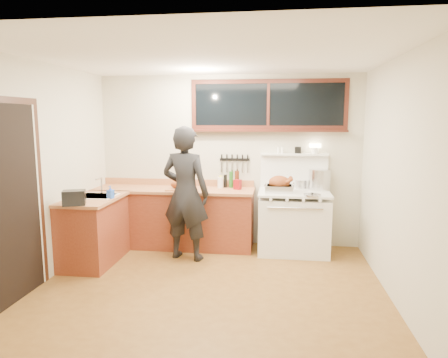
# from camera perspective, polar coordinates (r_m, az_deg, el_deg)

# --- Properties ---
(ground_plane) EXTENTS (4.00, 3.50, 0.02)m
(ground_plane) POSITION_cam_1_polar(r_m,az_deg,el_deg) (4.81, -1.98, -15.33)
(ground_plane) COLOR brown
(room_shell) EXTENTS (4.10, 3.60, 2.65)m
(room_shell) POSITION_cam_1_polar(r_m,az_deg,el_deg) (4.41, -2.09, 4.80)
(room_shell) COLOR beige
(room_shell) RESTS_ON ground
(counter_back) EXTENTS (2.44, 0.64, 1.00)m
(counter_back) POSITION_cam_1_polar(r_m,az_deg,el_deg) (6.17, -7.15, -5.41)
(counter_back) COLOR maroon
(counter_back) RESTS_ON ground
(counter_left) EXTENTS (0.64, 1.09, 0.90)m
(counter_left) POSITION_cam_1_polar(r_m,az_deg,el_deg) (5.72, -18.08, -6.92)
(counter_left) COLOR maroon
(counter_left) RESTS_ON ground
(sink_unit) EXTENTS (0.50, 0.45, 0.37)m
(sink_unit) POSITION_cam_1_polar(r_m,az_deg,el_deg) (5.69, -17.76, -2.89)
(sink_unit) COLOR white
(sink_unit) RESTS_ON counter_left
(vintage_stove) EXTENTS (1.02, 0.74, 1.58)m
(vintage_stove) POSITION_cam_1_polar(r_m,az_deg,el_deg) (5.94, 9.89, -5.90)
(vintage_stove) COLOR white
(vintage_stove) RESTS_ON ground
(back_window) EXTENTS (2.32, 0.13, 0.77)m
(back_window) POSITION_cam_1_polar(r_m,az_deg,el_deg) (6.06, 6.33, 9.71)
(back_window) COLOR black
(back_window) RESTS_ON room_shell
(left_doorway) EXTENTS (0.02, 1.04, 2.17)m
(left_doorway) POSITION_cam_1_polar(r_m,az_deg,el_deg) (4.74, -27.75, -2.80)
(left_doorway) COLOR black
(left_doorway) RESTS_ON ground
(knife_strip) EXTENTS (0.46, 0.03, 0.28)m
(knife_strip) POSITION_cam_1_polar(r_m,az_deg,el_deg) (6.13, 1.54, 2.70)
(knife_strip) COLOR black
(knife_strip) RESTS_ON room_shell
(man) EXTENTS (0.75, 0.58, 1.85)m
(man) POSITION_cam_1_polar(r_m,az_deg,el_deg) (5.51, -5.51, -2.07)
(man) COLOR black
(man) RESTS_ON ground
(soap_bottle) EXTENTS (0.09, 0.09, 0.17)m
(soap_bottle) POSITION_cam_1_polar(r_m,az_deg,el_deg) (5.47, -15.93, -1.82)
(soap_bottle) COLOR blue
(soap_bottle) RESTS_ON counter_left
(toaster) EXTENTS (0.31, 0.26, 0.18)m
(toaster) POSITION_cam_1_polar(r_m,az_deg,el_deg) (5.19, -20.63, -2.52)
(toaster) COLOR black
(toaster) RESTS_ON counter_left
(cutting_board) EXTENTS (0.43, 0.36, 0.13)m
(cutting_board) POSITION_cam_1_polar(r_m,az_deg,el_deg) (5.96, -6.61, -1.01)
(cutting_board) COLOR #AD6D44
(cutting_board) RESTS_ON counter_back
(roast_turkey) EXTENTS (0.43, 0.31, 0.24)m
(roast_turkey) POSITION_cam_1_polar(r_m,az_deg,el_deg) (5.77, 7.94, -0.88)
(roast_turkey) COLOR silver
(roast_turkey) RESTS_ON vintage_stove
(stockpot) EXTENTS (0.39, 0.39, 0.31)m
(stockpot) POSITION_cam_1_polar(r_m,az_deg,el_deg) (6.07, 13.51, -0.04)
(stockpot) COLOR silver
(stockpot) RESTS_ON vintage_stove
(saucepan) EXTENTS (0.22, 0.30, 0.13)m
(saucepan) POSITION_cam_1_polar(r_m,az_deg,el_deg) (6.13, 10.93, -0.72)
(saucepan) COLOR silver
(saucepan) RESTS_ON vintage_stove
(pot_lid) EXTENTS (0.30, 0.30, 0.04)m
(pot_lid) POSITION_cam_1_polar(r_m,az_deg,el_deg) (5.58, 12.48, -2.22)
(pot_lid) COLOR silver
(pot_lid) RESTS_ON vintage_stove
(coffee_tin) EXTENTS (0.12, 0.11, 0.15)m
(coffee_tin) POSITION_cam_1_polar(r_m,az_deg,el_deg) (5.93, 1.95, -0.80)
(coffee_tin) COLOR maroon
(coffee_tin) RESTS_ON counter_back
(pitcher) EXTENTS (0.11, 0.11, 0.17)m
(pitcher) POSITION_cam_1_polar(r_m,az_deg,el_deg) (6.06, -0.52, -0.49)
(pitcher) COLOR white
(pitcher) RESTS_ON counter_back
(bottle_cluster) EXTENTS (0.31, 0.07, 0.26)m
(bottle_cluster) POSITION_cam_1_polar(r_m,az_deg,el_deg) (6.08, 0.89, -0.15)
(bottle_cluster) COLOR black
(bottle_cluster) RESTS_ON counter_back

